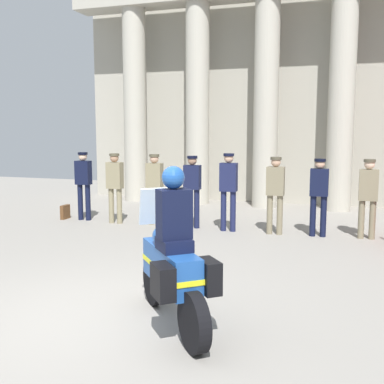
{
  "coord_description": "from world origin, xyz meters",
  "views": [
    {
      "loc": [
        2.92,
        -4.86,
        2.3
      ],
      "look_at": [
        0.41,
        2.79,
        1.23
      ],
      "focal_mm": 43.95,
      "sensor_mm": 36.0,
      "label": 1
    }
  ],
  "objects_px": {
    "officer_in_row_0": "(83,180)",
    "officer_in_row_5": "(275,189)",
    "officer_in_row_7": "(368,192)",
    "motorcycle_with_rider": "(173,262)",
    "officer_in_row_1": "(115,182)",
    "briefcase_on_ground": "(65,212)",
    "officer_in_row_2": "(155,184)",
    "officer_in_row_3": "(192,186)",
    "officer_in_row_4": "(228,186)",
    "officer_in_row_6": "(319,191)"
  },
  "relations": [
    {
      "from": "motorcycle_with_rider",
      "to": "officer_in_row_6",
      "type": "bearing_deg",
      "value": -53.45
    },
    {
      "from": "officer_in_row_4",
      "to": "officer_in_row_7",
      "type": "bearing_deg",
      "value": -176.77
    },
    {
      "from": "officer_in_row_2",
      "to": "officer_in_row_7",
      "type": "height_order",
      "value": "officer_in_row_2"
    },
    {
      "from": "officer_in_row_4",
      "to": "officer_in_row_5",
      "type": "height_order",
      "value": "officer_in_row_4"
    },
    {
      "from": "officer_in_row_0",
      "to": "officer_in_row_1",
      "type": "distance_m",
      "value": 0.96
    },
    {
      "from": "officer_in_row_0",
      "to": "officer_in_row_3",
      "type": "relative_size",
      "value": 1.02
    },
    {
      "from": "officer_in_row_0",
      "to": "officer_in_row_6",
      "type": "distance_m",
      "value": 5.79
    },
    {
      "from": "motorcycle_with_rider",
      "to": "officer_in_row_5",
      "type": "bearing_deg",
      "value": -44.01
    },
    {
      "from": "officer_in_row_2",
      "to": "officer_in_row_0",
      "type": "bearing_deg",
      "value": -0.25
    },
    {
      "from": "officer_in_row_4",
      "to": "briefcase_on_ground",
      "type": "bearing_deg",
      "value": -1.44
    },
    {
      "from": "officer_in_row_1",
      "to": "officer_in_row_4",
      "type": "height_order",
      "value": "officer_in_row_4"
    },
    {
      "from": "officer_in_row_2",
      "to": "officer_in_row_5",
      "type": "distance_m",
      "value": 2.91
    },
    {
      "from": "officer_in_row_6",
      "to": "officer_in_row_7",
      "type": "height_order",
      "value": "officer_in_row_7"
    },
    {
      "from": "officer_in_row_2",
      "to": "briefcase_on_ground",
      "type": "relative_size",
      "value": 4.76
    },
    {
      "from": "officer_in_row_3",
      "to": "officer_in_row_7",
      "type": "relative_size",
      "value": 1.0
    },
    {
      "from": "officer_in_row_5",
      "to": "officer_in_row_7",
      "type": "bearing_deg",
      "value": -175.04
    },
    {
      "from": "officer_in_row_6",
      "to": "briefcase_on_ground",
      "type": "bearing_deg",
      "value": -0.24
    },
    {
      "from": "officer_in_row_0",
      "to": "officer_in_row_7",
      "type": "height_order",
      "value": "officer_in_row_0"
    },
    {
      "from": "officer_in_row_3",
      "to": "motorcycle_with_rider",
      "type": "relative_size",
      "value": 0.89
    },
    {
      "from": "officer_in_row_2",
      "to": "officer_in_row_4",
      "type": "bearing_deg",
      "value": 175.96
    },
    {
      "from": "officer_in_row_7",
      "to": "motorcycle_with_rider",
      "type": "distance_m",
      "value": 5.96
    },
    {
      "from": "briefcase_on_ground",
      "to": "officer_in_row_6",
      "type": "bearing_deg",
      "value": -0.28
    },
    {
      "from": "officer_in_row_0",
      "to": "officer_in_row_7",
      "type": "bearing_deg",
      "value": -179.76
    },
    {
      "from": "officer_in_row_1",
      "to": "officer_in_row_7",
      "type": "relative_size",
      "value": 1.02
    },
    {
      "from": "officer_in_row_0",
      "to": "motorcycle_with_rider",
      "type": "bearing_deg",
      "value": 129.25
    },
    {
      "from": "officer_in_row_6",
      "to": "officer_in_row_2",
      "type": "bearing_deg",
      "value": -0.72
    },
    {
      "from": "officer_in_row_0",
      "to": "officer_in_row_4",
      "type": "bearing_deg",
      "value": 177.9
    },
    {
      "from": "officer_in_row_1",
      "to": "officer_in_row_2",
      "type": "distance_m",
      "value": 1.01
    },
    {
      "from": "motorcycle_with_rider",
      "to": "briefcase_on_ground",
      "type": "bearing_deg",
      "value": 2.96
    },
    {
      "from": "officer_in_row_0",
      "to": "officer_in_row_5",
      "type": "height_order",
      "value": "officer_in_row_0"
    },
    {
      "from": "officer_in_row_2",
      "to": "officer_in_row_3",
      "type": "height_order",
      "value": "officer_in_row_2"
    },
    {
      "from": "officer_in_row_4",
      "to": "briefcase_on_ground",
      "type": "distance_m",
      "value": 4.45
    },
    {
      "from": "officer_in_row_1",
      "to": "briefcase_on_ground",
      "type": "relative_size",
      "value": 4.79
    },
    {
      "from": "officer_in_row_2",
      "to": "officer_in_row_4",
      "type": "relative_size",
      "value": 0.97
    },
    {
      "from": "officer_in_row_2",
      "to": "officer_in_row_7",
      "type": "xyz_separation_m",
      "value": [
        4.83,
        0.03,
        -0.02
      ]
    },
    {
      "from": "officer_in_row_3",
      "to": "officer_in_row_6",
      "type": "bearing_deg",
      "value": 179.91
    },
    {
      "from": "officer_in_row_2",
      "to": "briefcase_on_ground",
      "type": "xyz_separation_m",
      "value": [
        -2.51,
        -0.02,
        -0.83
      ]
    },
    {
      "from": "officer_in_row_3",
      "to": "officer_in_row_6",
      "type": "height_order",
      "value": "officer_in_row_3"
    },
    {
      "from": "officer_in_row_4",
      "to": "officer_in_row_7",
      "type": "xyz_separation_m",
      "value": [
        2.97,
        0.17,
        -0.05
      ]
    },
    {
      "from": "officer_in_row_2",
      "to": "officer_in_row_4",
      "type": "distance_m",
      "value": 1.86
    },
    {
      "from": "officer_in_row_5",
      "to": "motorcycle_with_rider",
      "type": "height_order",
      "value": "motorcycle_with_rider"
    },
    {
      "from": "officer_in_row_3",
      "to": "officer_in_row_4",
      "type": "distance_m",
      "value": 0.89
    },
    {
      "from": "officer_in_row_2",
      "to": "officer_in_row_7",
      "type": "distance_m",
      "value": 4.83
    },
    {
      "from": "officer_in_row_3",
      "to": "officer_in_row_5",
      "type": "relative_size",
      "value": 0.99
    },
    {
      "from": "officer_in_row_0",
      "to": "motorcycle_with_rider",
      "type": "xyz_separation_m",
      "value": [
        4.46,
        -5.47,
        -0.23
      ]
    },
    {
      "from": "officer_in_row_5",
      "to": "officer_in_row_4",
      "type": "bearing_deg",
      "value": 0.09
    },
    {
      "from": "officer_in_row_0",
      "to": "officer_in_row_3",
      "type": "height_order",
      "value": "officer_in_row_0"
    },
    {
      "from": "motorcycle_with_rider",
      "to": "briefcase_on_ground",
      "type": "xyz_separation_m",
      "value": [
        -5.02,
        5.44,
        -0.61
      ]
    },
    {
      "from": "officer_in_row_7",
      "to": "briefcase_on_ground",
      "type": "distance_m",
      "value": 7.38
    },
    {
      "from": "officer_in_row_1",
      "to": "briefcase_on_ground",
      "type": "bearing_deg",
      "value": -3.76
    }
  ]
}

